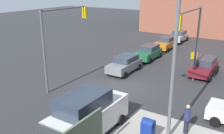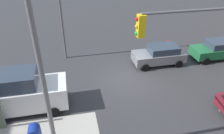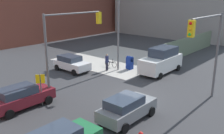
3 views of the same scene
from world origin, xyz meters
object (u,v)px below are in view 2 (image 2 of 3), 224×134
(sedan_green, at_px, (217,49))
(van_white_delivery, at_px, (18,92))
(street_lamp_corner, at_px, (45,70))
(traffic_signal_nw_corner, at_px, (203,45))
(traffic_signal_se_corner, at_px, (86,4))
(fire_hydrant, at_px, (168,45))
(sedan_gray, at_px, (160,55))

(sedan_green, relative_size, van_white_delivery, 0.76)
(street_lamp_corner, xyz_separation_m, sedan_green, (-13.46, -7.16, -3.86))
(traffic_signal_nw_corner, distance_m, van_white_delivery, 10.51)
(traffic_signal_se_corner, bearing_deg, van_white_delivery, 52.18)
(traffic_signal_se_corner, height_order, van_white_delivery, traffic_signal_se_corner)
(fire_hydrant, bearing_deg, traffic_signal_se_corner, -2.31)
(sedan_green, bearing_deg, fire_hydrant, -36.64)
(traffic_signal_se_corner, distance_m, fire_hydrant, 8.52)
(street_lamp_corner, height_order, sedan_green, street_lamp_corner)
(street_lamp_corner, bearing_deg, traffic_signal_se_corner, -105.15)
(traffic_signal_nw_corner, height_order, traffic_signal_se_corner, same)
(traffic_signal_se_corner, bearing_deg, traffic_signal_nw_corner, 117.55)
(sedan_gray, relative_size, van_white_delivery, 0.78)
(fire_hydrant, bearing_deg, van_white_delivery, 25.95)
(street_lamp_corner, bearing_deg, sedan_green, -151.98)
(street_lamp_corner, relative_size, fire_hydrant, 8.51)
(traffic_signal_se_corner, xyz_separation_m, van_white_delivery, (4.89, 6.30, -3.35))
(fire_hydrant, height_order, sedan_gray, sedan_gray)
(fire_hydrant, relative_size, van_white_delivery, 0.17)
(fire_hydrant, xyz_separation_m, sedan_green, (-3.33, 2.48, 0.36))
(fire_hydrant, distance_m, sedan_green, 4.16)
(traffic_signal_se_corner, bearing_deg, street_lamp_corner, 74.85)
(fire_hydrant, distance_m, sedan_gray, 3.11)
(street_lamp_corner, distance_m, sedan_gray, 11.59)
(sedan_green, height_order, sedan_gray, same)
(traffic_signal_se_corner, relative_size, sedan_green, 1.57)
(street_lamp_corner, bearing_deg, fire_hydrant, -136.43)
(sedan_green, relative_size, sedan_gray, 0.98)
(traffic_signal_nw_corner, bearing_deg, street_lamp_corner, 7.23)
(van_white_delivery, bearing_deg, fire_hydrant, -154.05)
(sedan_green, distance_m, sedan_gray, 5.25)
(fire_hydrant, relative_size, sedan_green, 0.23)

